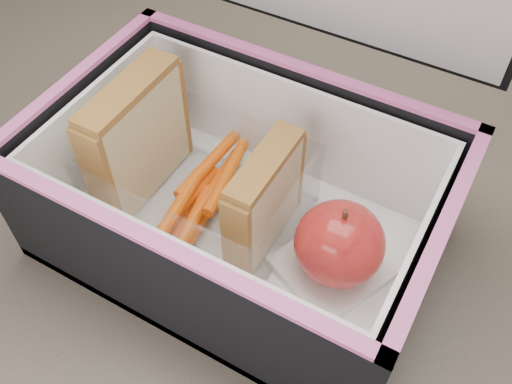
# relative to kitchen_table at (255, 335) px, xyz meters

# --- Properties ---
(kitchen_table) EXTENTS (1.20, 0.80, 0.75)m
(kitchen_table) POSITION_rel_kitchen_table_xyz_m (0.00, 0.00, 0.00)
(kitchen_table) COLOR brown
(kitchen_table) RESTS_ON ground
(lunch_bag) EXTENTS (0.33, 0.28, 0.32)m
(lunch_bag) POSITION_rel_kitchen_table_xyz_m (-0.04, 0.04, 0.16)
(lunch_bag) COLOR black
(lunch_bag) RESTS_ON kitchen_table
(plastic_tub) EXTENTS (0.17, 0.12, 0.07)m
(plastic_tub) POSITION_rel_kitchen_table_xyz_m (-0.08, 0.04, 0.14)
(plastic_tub) COLOR white
(plastic_tub) RESTS_ON lunch_bag
(sandwich_left) EXTENTS (0.03, 0.11, 0.12)m
(sandwich_left) POSITION_rel_kitchen_table_xyz_m (-0.14, 0.04, 0.17)
(sandwich_left) COLOR tan
(sandwich_left) RESTS_ON plastic_tub
(sandwich_right) EXTENTS (0.02, 0.09, 0.10)m
(sandwich_right) POSITION_rel_kitchen_table_xyz_m (-0.01, 0.04, 0.16)
(sandwich_right) COLOR tan
(sandwich_right) RESTS_ON plastic_tub
(carrot_sticks) EXTENTS (0.04, 0.15, 0.03)m
(carrot_sticks) POSITION_rel_kitchen_table_xyz_m (-0.08, 0.03, 0.13)
(carrot_sticks) COLOR #D14008
(carrot_sticks) RESTS_ON plastic_tub
(paper_napkin) EXTENTS (0.10, 0.11, 0.01)m
(paper_napkin) POSITION_rel_kitchen_table_xyz_m (0.05, 0.04, 0.11)
(paper_napkin) COLOR white
(paper_napkin) RESTS_ON lunch_bag
(red_apple) EXTENTS (0.08, 0.08, 0.08)m
(red_apple) POSITION_rel_kitchen_table_xyz_m (0.05, 0.04, 0.15)
(red_apple) COLOR maroon
(red_apple) RESTS_ON paper_napkin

